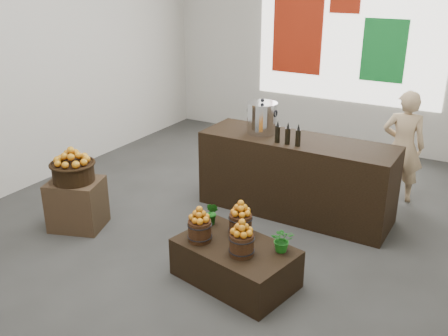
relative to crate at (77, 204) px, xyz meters
The scene contains 21 objects.
ground 1.86m from the crate, 36.76° to the left, with size 7.00×7.00×0.00m, color #383835.
back_wall 5.12m from the crate, 72.29° to the left, with size 6.00×0.04×4.00m, color #B7B3A9.
back_opening 5.19m from the crate, 68.88° to the left, with size 3.20×0.02×2.40m, color white.
deco_red_left 4.92m from the crate, 79.24° to the left, with size 0.90×0.04×1.40m, color #A2210C.
deco_green_right 5.33m from the crate, 62.59° to the left, with size 0.70×0.04×1.00m, color #137C2C.
crate is the anchor object (origin of this frame).
wicker_basket 0.41m from the crate, ahead, with size 0.48×0.48×0.22m, color black.
apples_in_basket 0.62m from the crate, ahead, with size 0.37×0.37×0.20m, color #910504, non-canonical shape.
display_table 2.19m from the crate, ahead, with size 1.16×0.71×0.40m, color black.
apple_bucket_front_left 1.85m from the crate, ahead, with size 0.23×0.23×0.21m, color #3E2410.
apples_in_bucket_front_left 1.88m from the crate, ahead, with size 0.17×0.17×0.16m, color #910504, non-canonical shape.
apple_bucket_front_right 2.33m from the crate, ahead, with size 0.23×0.23×0.21m, color #3E2410.
apples_in_bucket_front_right 2.36m from the crate, ahead, with size 0.17×0.17×0.16m, color #910504, non-canonical shape.
apple_bucket_rear 2.14m from the crate, ahead, with size 0.23×0.23×0.21m, color #3E2410.
apples_in_bucket_rear 2.16m from the crate, ahead, with size 0.17×0.17×0.16m, color #910504, non-canonical shape.
herb_garnish_right 2.64m from the crate, ahead, with size 0.22×0.19×0.25m, color #155D13.
herb_garnish_left 1.79m from the crate, ahead, with size 0.14×0.12×0.26m, color #155D13.
counter 2.70m from the crate, 38.69° to the left, with size 2.41×0.77×0.99m, color black.
stock_pot_left 2.49m from the crate, 46.35° to the left, with size 0.37×0.37×0.37m, color silver.
oil_cruets 2.68m from the crate, 34.48° to the left, with size 0.26×0.07×0.27m, color black, non-canonical shape.
shopper 4.21m from the crate, 40.95° to the left, with size 0.55×0.36×1.50m, color tan.
Camera 1 is at (2.75, -4.88, 2.91)m, focal length 40.00 mm.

